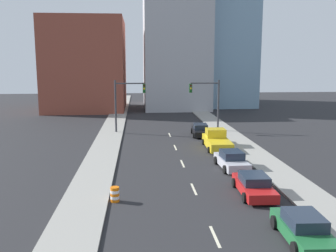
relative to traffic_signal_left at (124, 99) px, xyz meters
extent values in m
cube|color=gray|center=(-1.66, 8.19, -4.11)|extent=(2.95, 90.55, 0.15)
cube|color=gray|center=(12.71, 8.19, -4.11)|extent=(2.95, 90.55, 0.15)
cube|color=beige|center=(5.53, -28.88, -4.18)|extent=(0.16, 2.40, 0.01)
cube|color=beige|center=(5.53, -21.70, -4.18)|extent=(0.16, 2.40, 0.01)
cube|color=beige|center=(5.53, -15.04, -4.18)|extent=(0.16, 2.40, 0.01)
cube|color=beige|center=(5.53, -8.72, -4.18)|extent=(0.16, 2.40, 0.01)
cube|color=beige|center=(5.53, -1.86, -4.18)|extent=(0.16, 2.40, 0.01)
cube|color=brown|center=(-7.70, 24.79, 4.08)|extent=(14.00, 16.00, 16.53)
cube|color=#A8A8AD|center=(9.03, 28.79, 9.35)|extent=(12.00, 20.00, 27.07)
cube|color=#7A9EB7|center=(18.17, 32.79, 15.27)|extent=(13.00, 20.00, 38.91)
cylinder|color=#38383D|center=(-1.02, 0.00, -0.91)|extent=(0.24, 0.24, 6.55)
cylinder|color=#38383D|center=(0.75, 0.00, 1.96)|extent=(3.54, 0.16, 0.16)
cube|color=#194C1E|center=(2.52, 0.00, 1.33)|extent=(0.34, 0.32, 1.10)
cylinder|color=#4C0C0C|center=(2.52, -0.17, 1.67)|extent=(0.22, 0.04, 0.22)
cylinder|color=yellow|center=(2.52, -0.17, 1.33)|extent=(0.22, 0.04, 0.22)
cylinder|color=#0C3F14|center=(2.52, -0.17, 0.99)|extent=(0.22, 0.04, 0.22)
cylinder|color=#38383D|center=(11.84, 0.00, -0.91)|extent=(0.24, 0.24, 6.55)
cylinder|color=#38383D|center=(10.07, 0.00, 1.96)|extent=(3.54, 0.16, 0.16)
cube|color=#194C1E|center=(8.30, 0.00, 1.33)|extent=(0.34, 0.32, 1.10)
cylinder|color=#4C0C0C|center=(8.30, -0.17, 1.67)|extent=(0.22, 0.04, 0.22)
cylinder|color=yellow|center=(8.30, -0.17, 1.33)|extent=(0.22, 0.04, 0.22)
cylinder|color=#0C3F14|center=(8.30, -0.17, 0.99)|extent=(0.22, 0.04, 0.22)
cylinder|color=orange|center=(0.23, -23.64, -4.09)|extent=(0.56, 0.56, 0.19)
cylinder|color=white|center=(0.23, -23.64, -3.90)|extent=(0.56, 0.56, 0.19)
cylinder|color=orange|center=(0.23, -23.64, -3.71)|extent=(0.56, 0.56, 0.19)
cylinder|color=white|center=(0.23, -23.64, -3.52)|extent=(0.56, 0.56, 0.19)
cylinder|color=orange|center=(0.23, -23.64, -3.33)|extent=(0.56, 0.56, 0.19)
cube|color=#1E6033|center=(9.71, -29.72, -3.69)|extent=(2.05, 4.78, 0.62)
cube|color=#1E2838|center=(9.71, -29.72, -3.09)|extent=(1.72, 2.18, 0.59)
cylinder|color=black|center=(8.82, -28.23, -3.84)|extent=(0.25, 0.71, 0.70)
cylinder|color=black|center=(10.74, -28.31, -3.84)|extent=(0.25, 0.71, 0.70)
cylinder|color=black|center=(8.69, -31.14, -3.84)|extent=(0.25, 0.71, 0.70)
cube|color=red|center=(9.33, -23.04, -3.70)|extent=(2.06, 4.85, 0.61)
cube|color=#1E2838|center=(9.33, -23.04, -3.11)|extent=(1.74, 2.21, 0.57)
cylinder|color=black|center=(8.40, -21.52, -3.86)|extent=(0.24, 0.66, 0.66)
cylinder|color=black|center=(10.37, -21.59, -3.86)|extent=(0.24, 0.66, 0.66)
cylinder|color=black|center=(8.30, -24.49, -3.86)|extent=(0.24, 0.66, 0.66)
cylinder|color=black|center=(10.26, -24.55, -3.86)|extent=(0.24, 0.66, 0.66)
cube|color=#B2B2BC|center=(9.41, -16.79, -3.67)|extent=(2.09, 4.68, 0.67)
cube|color=#1E2838|center=(9.41, -16.79, -3.02)|extent=(1.74, 2.15, 0.62)
cylinder|color=black|center=(8.37, -15.41, -3.85)|extent=(0.25, 0.69, 0.68)
cylinder|color=black|center=(10.30, -15.32, -3.85)|extent=(0.25, 0.69, 0.68)
cylinder|color=black|center=(8.51, -18.26, -3.85)|extent=(0.25, 0.69, 0.68)
cylinder|color=black|center=(10.44, -18.17, -3.85)|extent=(0.25, 0.69, 0.68)
cube|color=gold|center=(9.73, -9.49, -3.59)|extent=(2.34, 6.02, 0.87)
cube|color=gold|center=(9.75, -8.60, -2.73)|extent=(1.97, 1.84, 0.85)
cylinder|color=black|center=(8.64, -7.62, -3.89)|extent=(0.24, 0.61, 0.60)
cylinder|color=black|center=(10.90, -7.67, -3.89)|extent=(0.24, 0.61, 0.60)
cylinder|color=black|center=(8.55, -11.31, -3.89)|extent=(0.24, 0.61, 0.60)
cylinder|color=black|center=(10.81, -11.37, -3.89)|extent=(0.24, 0.61, 0.60)
cube|color=black|center=(9.17, -2.60, -3.69)|extent=(2.05, 4.87, 0.64)
cube|color=#1E2838|center=(9.17, -2.60, -3.07)|extent=(1.68, 2.24, 0.60)
cylinder|color=black|center=(8.35, -1.07, -3.86)|extent=(0.26, 0.66, 0.65)
cylinder|color=black|center=(10.17, -1.18, -3.86)|extent=(0.26, 0.66, 0.65)
cylinder|color=black|center=(8.17, -4.03, -3.86)|extent=(0.26, 0.66, 0.65)
cylinder|color=black|center=(10.00, -4.14, -3.86)|extent=(0.26, 0.66, 0.65)
camera|label=1|loc=(1.77, -46.24, 4.41)|focal=40.00mm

